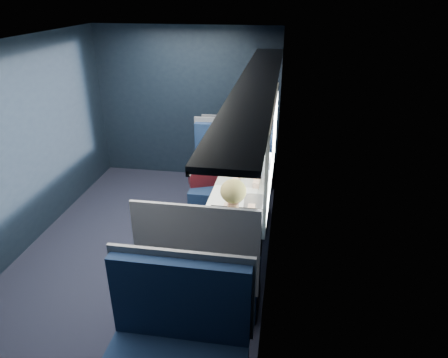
% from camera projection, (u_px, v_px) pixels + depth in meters
% --- Properties ---
extents(ground, '(2.80, 4.20, 0.01)m').
position_uv_depth(ground, '(149.00, 246.00, 4.73)').
color(ground, black).
extents(room_shell, '(3.00, 4.40, 2.40)m').
position_uv_depth(room_shell, '(140.00, 127.00, 4.08)').
color(room_shell, black).
rests_on(room_shell, ground).
extents(table, '(0.62, 1.00, 0.74)m').
position_uv_depth(table, '(236.00, 204.00, 4.29)').
color(table, '#54565E').
rests_on(table, ground).
extents(seat_bay_near, '(1.09, 0.62, 1.26)m').
position_uv_depth(seat_bay_near, '(229.00, 186.00, 5.20)').
color(seat_bay_near, '#0B1833').
rests_on(seat_bay_near, ground).
extents(seat_bay_far, '(1.04, 0.62, 1.26)m').
position_uv_depth(seat_bay_far, '(204.00, 272.00, 3.65)').
color(seat_bay_far, '#0B1833').
rests_on(seat_bay_far, ground).
extents(seat_row_front, '(1.04, 0.51, 1.16)m').
position_uv_depth(seat_row_front, '(239.00, 160.00, 6.03)').
color(seat_row_front, '#0B1833').
rests_on(seat_row_front, ground).
extents(seat_row_back, '(1.04, 0.51, 1.16)m').
position_uv_depth(seat_row_back, '(177.00, 355.00, 2.83)').
color(seat_row_back, '#0B1833').
rests_on(seat_row_back, ground).
extents(man, '(0.53, 0.56, 1.32)m').
position_uv_depth(man, '(249.00, 173.00, 4.88)').
color(man, black).
rests_on(man, ground).
extents(woman, '(0.53, 0.56, 1.32)m').
position_uv_depth(woman, '(233.00, 236.00, 3.62)').
color(woman, black).
rests_on(woman, ground).
extents(papers, '(0.51, 0.72, 0.01)m').
position_uv_depth(papers, '(231.00, 202.00, 4.17)').
color(papers, white).
rests_on(papers, table).
extents(laptop, '(0.26, 0.34, 0.24)m').
position_uv_depth(laptop, '(261.00, 197.00, 4.13)').
color(laptop, silver).
rests_on(laptop, table).
extents(bottle_small, '(0.07, 0.07, 0.22)m').
position_uv_depth(bottle_small, '(267.00, 177.00, 4.48)').
color(bottle_small, silver).
rests_on(bottle_small, table).
extents(cup, '(0.07, 0.07, 0.08)m').
position_uv_depth(cup, '(266.00, 181.00, 4.52)').
color(cup, white).
rests_on(cup, table).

